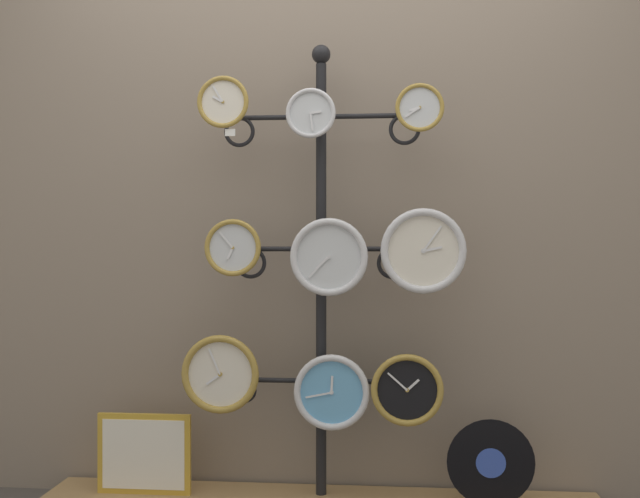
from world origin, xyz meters
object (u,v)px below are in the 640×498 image
object	(u,v)px
display_stand	(321,348)
clock_middle_right	(423,251)
clock_middle_left	(233,248)
clock_middle_center	(329,257)
clock_bottom_center	(332,392)
clock_top_center	(311,113)
clock_top_right	(420,108)
picture_frame	(144,454)
clock_top_left	(223,102)
clock_bottom_left	(220,374)
clock_bottom_right	(407,390)
vinyl_record	(491,463)

from	to	relation	value
display_stand	clock_middle_right	bearing A→B (deg)	-15.07
clock_middle_left	clock_middle_center	bearing A→B (deg)	-5.64
clock_bottom_center	clock_top_center	bearing A→B (deg)	-179.04
clock_middle_right	clock_top_center	bearing A→B (deg)	178.79
clock_top_right	clock_bottom_center	distance (m)	1.14
display_stand	clock_middle_center	distance (m)	0.39
clock_middle_left	clock_top_right	bearing A→B (deg)	-0.38
clock_top_right	picture_frame	size ratio (longest dim) A/B	0.49
clock_top_left	clock_bottom_left	world-z (taller)	clock_top_left
clock_bottom_center	clock_bottom_left	bearing A→B (deg)	-178.77
clock_middle_left	clock_bottom_center	world-z (taller)	clock_middle_left
clock_top_center	display_stand	bearing A→B (deg)	72.45
clock_top_center	clock_bottom_left	bearing A→B (deg)	-178.70
clock_top_left	clock_bottom_right	size ratio (longest dim) A/B	0.74
display_stand	clock_middle_right	world-z (taller)	display_stand
clock_top_left	clock_middle_left	world-z (taller)	clock_top_left
clock_top_center	clock_middle_center	bearing A→B (deg)	-14.28
clock_top_center	clock_top_right	bearing A→B (deg)	2.00
clock_middle_center	clock_bottom_right	xyz separation A→B (m)	(0.30, 0.01, -0.51)
vinyl_record	clock_middle_left	bearing A→B (deg)	179.76
clock_bottom_center	clock_middle_right	bearing A→B (deg)	-1.71
clock_bottom_right	vinyl_record	distance (m)	0.42
clock_middle_left	picture_frame	bearing A→B (deg)	177.53
clock_middle_left	clock_middle_center	xyz separation A→B (m)	(0.38, -0.04, -0.04)
clock_top_right	picture_frame	xyz separation A→B (m)	(-1.09, 0.02, -1.36)
clock_top_left	clock_bottom_right	bearing A→B (deg)	-0.64
clock_bottom_left	vinyl_record	distance (m)	1.09
clock_top_right	clock_middle_center	xyz separation A→B (m)	(-0.35, -0.03, -0.57)
display_stand	clock_top_center	bearing A→B (deg)	-107.55
clock_top_left	clock_middle_right	size ratio (longest dim) A/B	0.63
display_stand	clock_top_center	size ratio (longest dim) A/B	9.55
clock_top_left	clock_bottom_center	world-z (taller)	clock_top_left
display_stand	clock_bottom_right	distance (m)	0.38
clock_middle_left	picture_frame	xyz separation A→B (m)	(-0.36, 0.02, -0.82)
clock_top_center	clock_middle_right	world-z (taller)	clock_top_center
clock_middle_left	clock_middle_center	size ratio (longest dim) A/B	0.75
clock_middle_center	clock_bottom_left	bearing A→B (deg)	178.62
display_stand	clock_top_right	world-z (taller)	display_stand
clock_top_right	vinyl_record	xyz separation A→B (m)	(0.27, 0.00, -1.35)
clock_middle_right	clock_bottom_left	distance (m)	0.92
clock_middle_right	clock_bottom_right	distance (m)	0.53
clock_top_left	clock_bottom_center	size ratio (longest dim) A/B	0.70
clock_bottom_center	clock_top_right	bearing A→B (deg)	2.25
display_stand	vinyl_record	world-z (taller)	display_stand
clock_bottom_right	picture_frame	bearing A→B (deg)	177.69
clock_middle_left	clock_top_left	bearing A→B (deg)	-151.90
clock_bottom_left	clock_middle_right	bearing A→B (deg)	-0.08
clock_top_left	clock_middle_center	bearing A→B (deg)	-2.64
clock_top_center	clock_bottom_right	bearing A→B (deg)	-1.10
vinyl_record	picture_frame	distance (m)	1.36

